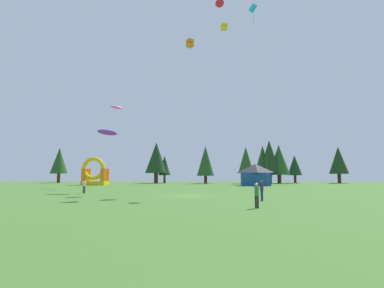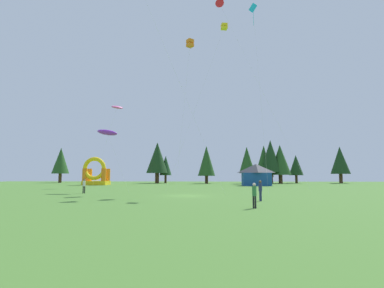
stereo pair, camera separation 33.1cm
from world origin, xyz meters
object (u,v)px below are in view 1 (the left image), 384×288
(kite_pink_parafoil, at_px, (117,107))
(person_near_camera, at_px, (84,185))
(kite_purple_parafoil, at_px, (107,132))
(inflatable_red_slide, at_px, (95,175))
(kite_red_delta, at_px, (220,5))
(kite_yellow_box, at_px, (224,27))
(kite_cyan_diamond, at_px, (254,10))
(person_midfield, at_px, (257,193))
(kite_orange_box, at_px, (190,44))
(festival_tent, at_px, (255,175))
(person_far_side, at_px, (262,189))

(kite_pink_parafoil, distance_m, person_near_camera, 23.26)
(kite_purple_parafoil, distance_m, inflatable_red_slide, 26.51)
(kite_red_delta, distance_m, kite_yellow_box, 3.94)
(kite_red_delta, bearing_deg, kite_purple_parafoil, -165.38)
(kite_purple_parafoil, xyz_separation_m, kite_cyan_diamond, (20.11, 1.85, 17.74))
(person_midfield, relative_size, inflatable_red_slide, 0.30)
(kite_orange_box, height_order, festival_tent, kite_orange_box)
(kite_pink_parafoil, bearing_deg, kite_red_delta, -31.18)
(person_near_camera, bearing_deg, kite_red_delta, -11.73)
(person_midfield, relative_size, festival_tent, 0.32)
(kite_orange_box, relative_size, kite_cyan_diamond, 0.87)
(kite_purple_parafoil, bearing_deg, person_near_camera, -116.47)
(kite_orange_box, relative_size, person_near_camera, 12.94)
(kite_orange_box, bearing_deg, person_near_camera, -146.04)
(inflatable_red_slide, bearing_deg, kite_red_delta, -37.49)
(kite_yellow_box, xyz_separation_m, person_near_camera, (-17.57, -6.58, -22.90))
(kite_purple_parafoil, height_order, person_near_camera, kite_purple_parafoil)
(person_near_camera, bearing_deg, person_midfield, -74.27)
(person_near_camera, xyz_separation_m, inflatable_red_slide, (-8.64, 26.98, 1.07))
(inflatable_red_slide, bearing_deg, person_near_camera, -72.24)
(kite_yellow_box, bearing_deg, kite_cyan_diamond, -20.01)
(festival_tent, bearing_deg, person_midfield, -99.46)
(kite_orange_box, height_order, inflatable_red_slide, kite_orange_box)
(person_near_camera, height_order, festival_tent, festival_tent)
(festival_tent, bearing_deg, inflatable_red_slide, 176.03)
(person_far_side, height_order, inflatable_red_slide, inflatable_red_slide)
(kite_orange_box, xyz_separation_m, kite_purple_parafoil, (-10.83, -5.15, -14.47))
(kite_purple_parafoil, bearing_deg, festival_tent, 42.78)
(kite_pink_parafoil, relative_size, person_midfield, 8.73)
(person_midfield, bearing_deg, person_near_camera, 5.26)
(kite_cyan_diamond, bearing_deg, kite_yellow_box, 159.99)
(kite_cyan_diamond, bearing_deg, kite_orange_box, 160.42)
(kite_yellow_box, height_order, inflatable_red_slide, kite_yellow_box)
(inflatable_red_slide, bearing_deg, kite_cyan_diamond, -35.81)
(kite_purple_parafoil, height_order, person_midfield, kite_purple_parafoil)
(kite_orange_box, distance_m, person_near_camera, 26.03)
(kite_red_delta, height_order, inflatable_red_slide, kite_red_delta)
(kite_yellow_box, xyz_separation_m, festival_tent, (7.21, 18.08, -21.80))
(kite_pink_parafoil, height_order, kite_cyan_diamond, kite_cyan_diamond)
(kite_yellow_box, height_order, person_far_side, kite_yellow_box)
(kite_pink_parafoil, xyz_separation_m, kite_red_delta, (18.90, -11.44, 13.02))
(kite_red_delta, distance_m, person_near_camera, 32.55)
(kite_orange_box, bearing_deg, kite_red_delta, -13.55)
(kite_yellow_box, relative_size, person_midfield, 14.04)
(kite_red_delta, relative_size, person_far_side, 15.90)
(kite_red_delta, xyz_separation_m, kite_purple_parafoil, (-15.47, -4.03, -19.93))
(kite_pink_parafoil, distance_m, kite_purple_parafoil, 17.28)
(kite_red_delta, xyz_separation_m, person_far_side, (2.48, -16.74, -26.74))
(inflatable_red_slide, bearing_deg, kite_purple_parafoil, -66.67)
(kite_pink_parafoil, bearing_deg, festival_tent, 12.65)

